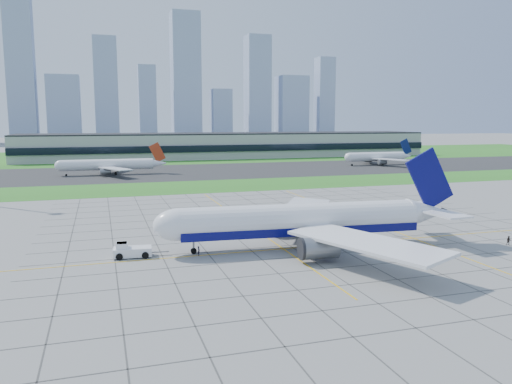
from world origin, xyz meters
TOP-DOWN VIEW (x-y plane):
  - ground at (0.00, 0.00)m, footprint 1400.00×1400.00m
  - grass_median at (0.00, 90.00)m, footprint 700.00×35.00m
  - asphalt_taxiway at (0.00, 145.00)m, footprint 700.00×75.00m
  - grass_far at (0.00, 255.00)m, footprint 700.00×145.00m
  - apron_markings at (0.43, 11.09)m, footprint 120.00×130.00m
  - terminal at (40.00, 229.87)m, footprint 260.00×43.00m
  - city_skyline at (-8.71, 520.00)m, footprint 523.00×32.40m
  - airliner at (-6.22, -2.18)m, footprint 58.52×59.10m
  - pushback_tug at (-37.31, 0.53)m, footprint 9.61×3.79m
  - crew_near at (-25.79, -2.01)m, footprint 0.55×0.70m
  - crew_far at (32.04, -12.23)m, footprint 1.09×1.04m
  - distant_jet_1 at (-38.04, 141.03)m, footprint 44.73×42.66m
  - distant_jet_2 at (100.42, 149.58)m, footprint 38.11×42.66m

SIDE VIEW (x-z plane):
  - ground at x=0.00m, z-range 0.00..0.00m
  - apron_markings at x=0.43m, z-range 0.00..0.03m
  - grass_median at x=0.00m, z-range 0.00..0.04m
  - grass_far at x=0.00m, z-range 0.00..0.04m
  - asphalt_taxiway at x=0.00m, z-range 0.01..0.05m
  - crew_near at x=-25.79m, z-range 0.00..1.70m
  - crew_far at x=32.04m, z-range 0.00..1.77m
  - pushback_tug at x=-37.31m, z-range -0.15..2.50m
  - distant_jet_2 at x=100.42m, z-range -2.55..11.52m
  - distant_jet_1 at x=-38.04m, z-range -2.55..11.53m
  - airliner at x=-6.22m, z-range -4.17..14.24m
  - terminal at x=40.00m, z-range -0.01..15.79m
  - city_skyline at x=-8.71m, z-range -20.91..139.09m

